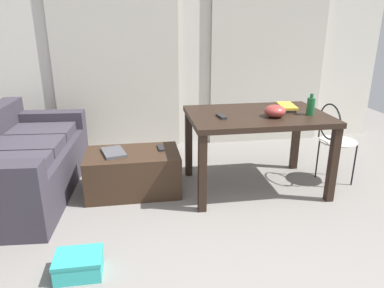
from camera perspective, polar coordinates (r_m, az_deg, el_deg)
The scene contains 14 objects.
ground_plane at distance 3.30m, azimuth 5.77°, elevation -10.31°, with size 7.30×7.30×0.00m, color gray.
wall_back at distance 4.77m, azimuth 0.27°, elevation 14.28°, with size 5.12×0.10×2.41m, color silver.
curtains at distance 4.70m, azimuth 0.44°, elevation 12.28°, with size 3.50×0.03×2.10m.
couch at distance 3.81m, azimuth -25.84°, elevation -2.83°, with size 1.01×1.83×0.78m.
coffee_table at distance 3.56m, azimuth -9.31°, elevation -4.44°, with size 0.89×0.54×0.41m.
craft_table at distance 3.51m, azimuth 10.28°, elevation 3.21°, with size 1.31×0.89×0.77m.
wire_chair at distance 3.89m, azimuth 21.62°, elevation 1.43°, with size 0.37×0.37×0.84m.
bottle_near at distance 3.54m, azimuth 18.33°, elevation 5.75°, with size 0.07×0.07×0.20m.
bowl at distance 3.38m, azimuth 13.06°, elevation 5.13°, with size 0.20×0.20×0.11m, color #9E3833.
book_stack at distance 3.70m, azimuth 14.77°, elevation 5.69°, with size 0.20×0.31×0.05m.
tv_remote_on_table at distance 3.30m, azimuth 4.67°, elevation 4.40°, with size 0.05×0.16×0.02m, color #232326.
tv_remote_primary at distance 3.55m, azimuth -5.00°, elevation -0.61°, with size 0.05×0.16×0.02m, color #232326.
magazine at distance 3.49m, azimuth -12.35°, elevation -1.30°, with size 0.19×0.30×0.03m, color #4C4C51.
shoebox at distance 2.63m, azimuth -17.52°, elevation -17.79°, with size 0.31×0.24×0.15m.
Camera 1 is at (-0.77, -1.64, 1.62)m, focal length 33.57 mm.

